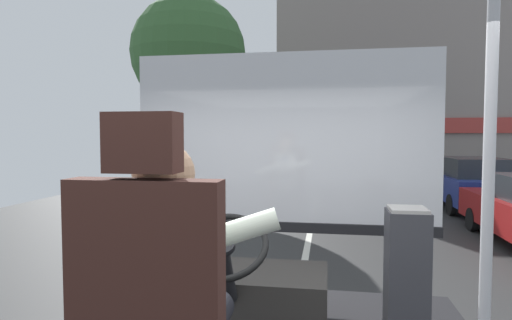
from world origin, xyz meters
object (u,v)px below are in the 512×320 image
object	(u,v)px
steering_console	(241,298)
fare_box	(406,278)
bus_driver	(170,277)
parked_car_blue	(471,183)
handrail_pole	(488,187)

from	to	relation	value
steering_console	fare_box	size ratio (longest dim) A/B	1.31
bus_driver	parked_car_blue	bearing A→B (deg)	68.29
bus_driver	handrail_pole	world-z (taller)	handrail_pole
steering_console	parked_car_blue	bearing A→B (deg)	65.98
steering_console	bus_driver	bearing A→B (deg)	-90.00
bus_driver	fare_box	size ratio (longest dim) A/B	0.92
parked_car_blue	steering_console	bearing A→B (deg)	-114.02
steering_console	fare_box	world-z (taller)	fare_box
steering_console	handrail_pole	distance (m)	1.68
handrail_pole	fare_box	bearing A→B (deg)	98.70
bus_driver	handrail_pole	xyz separation A→B (m)	(1.15, 0.33, 0.30)
fare_box	steering_console	bearing A→B (deg)	178.90
fare_box	parked_car_blue	world-z (taller)	fare_box
steering_console	parked_car_blue	size ratio (longest dim) A/B	0.28
bus_driver	steering_console	distance (m)	1.34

